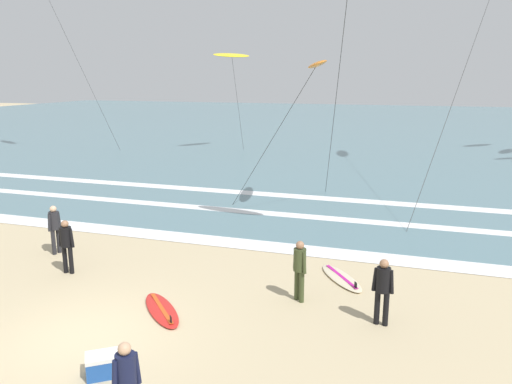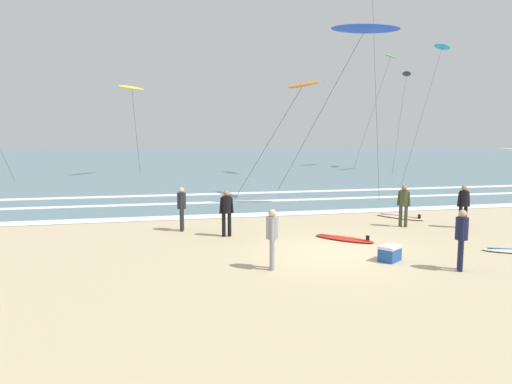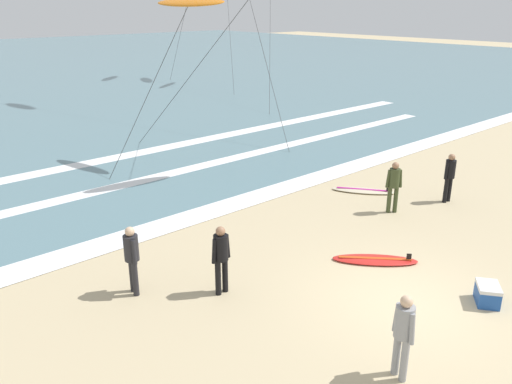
# 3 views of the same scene
# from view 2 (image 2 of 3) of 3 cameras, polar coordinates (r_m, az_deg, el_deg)

# --- Properties ---
(ground_plane) EXTENTS (160.00, 160.00, 0.00)m
(ground_plane) POSITION_cam_2_polar(r_m,az_deg,el_deg) (14.48, 9.05, -7.24)
(ground_plane) COLOR tan
(ocean_surface) EXTENTS (140.00, 90.00, 0.01)m
(ocean_surface) POSITION_cam_2_polar(r_m,az_deg,el_deg) (64.91, -7.72, 3.95)
(ocean_surface) COLOR slate
(ocean_surface) RESTS_ON ground
(wave_foam_shoreline) EXTENTS (52.08, 1.04, 0.01)m
(wave_foam_shoreline) POSITION_cam_2_polar(r_m,az_deg,el_deg) (20.60, -2.60, -2.81)
(wave_foam_shoreline) COLOR white
(wave_foam_shoreline) RESTS_ON ocean_surface
(wave_foam_mid_break) EXTENTS (38.14, 0.70, 0.01)m
(wave_foam_mid_break) POSITION_cam_2_polar(r_m,az_deg,el_deg) (24.53, -4.17, -1.21)
(wave_foam_mid_break) COLOR white
(wave_foam_mid_break) RESTS_ON ocean_surface
(wave_foam_outer_break) EXTENTS (37.68, 0.85, 0.01)m
(wave_foam_outer_break) POSITION_cam_2_polar(r_m,az_deg,el_deg) (28.27, 0.49, -0.08)
(wave_foam_outer_break) COLOR white
(wave_foam_outer_break) RESTS_ON ocean_surface
(surfer_left_far) EXTENTS (0.51, 0.32, 1.60)m
(surfer_left_far) POSITION_cam_2_polar(r_m,az_deg,el_deg) (16.43, -3.54, -2.04)
(surfer_left_far) COLOR black
(surfer_left_far) RESTS_ON ground
(surfer_foreground_main) EXTENTS (0.32, 0.52, 1.60)m
(surfer_foreground_main) POSITION_cam_2_polar(r_m,az_deg,el_deg) (17.53, -8.87, -1.53)
(surfer_foreground_main) COLOR #232328
(surfer_foreground_main) RESTS_ON ground
(surfer_left_near) EXTENTS (0.34, 0.48, 1.60)m
(surfer_left_near) POSITION_cam_2_polar(r_m,az_deg,el_deg) (13.47, 23.33, -4.66)
(surfer_left_near) COLOR #141938
(surfer_left_near) RESTS_ON ground
(surfer_background_far) EXTENTS (0.32, 0.51, 1.60)m
(surfer_background_far) POSITION_cam_2_polar(r_m,az_deg,el_deg) (12.49, 1.95, -4.96)
(surfer_background_far) COLOR gray
(surfer_background_far) RESTS_ON ground
(surfer_right_near) EXTENTS (0.45, 0.39, 1.60)m
(surfer_right_near) POSITION_cam_2_polar(r_m,az_deg,el_deg) (18.91, 17.22, -1.13)
(surfer_right_near) COLOR #384223
(surfer_right_near) RESTS_ON ground
(surfer_mid_group) EXTENTS (0.51, 0.32, 1.60)m
(surfer_mid_group) POSITION_cam_2_polar(r_m,az_deg,el_deg) (19.49, 23.53, -1.17)
(surfer_mid_group) COLOR black
(surfer_mid_group) RESTS_ON ground
(surfboard_foreground_flat) EXTENTS (1.87, 1.94, 0.25)m
(surfboard_foreground_flat) POSITION_cam_2_polar(r_m,az_deg,el_deg) (16.30, 10.49, -5.48)
(surfboard_foreground_flat) COLOR red
(surfboard_foreground_flat) RESTS_ON ground
(surfboard_left_pile) EXTENTS (1.71, 2.06, 0.25)m
(surfboard_left_pile) POSITION_cam_2_polar(r_m,az_deg,el_deg) (20.92, 16.84, -2.87)
(surfboard_left_pile) COLOR beige
(surfboard_left_pile) RESTS_ON ground
(kite_blue_low_near) EXTENTS (3.52, 8.78, 8.45)m
(kite_blue_low_near) POSITION_cam_2_polar(r_m,az_deg,el_deg) (23.36, 12.91, 18.35)
(kite_blue_low_near) COLOR blue
(kite_blue_low_near) RESTS_ON ground
(kite_lime_high_left) EXTENTS (4.96, 2.77, 11.36)m
(kite_lime_high_left) POSITION_cam_2_polar(r_m,az_deg,el_deg) (51.72, 15.77, 15.25)
(kite_lime_high_left) COLOR #70C628
(kite_lime_high_left) RESTS_ON ground
(kite_cyan_high_right) EXTENTS (10.13, 10.42, 11.26)m
(kite_cyan_high_right) POSITION_cam_2_polar(r_m,az_deg,el_deg) (46.81, 21.33, 15.76)
(kite_cyan_high_right) COLOR #23A8C6
(kite_cyan_high_right) RESTS_ON ground
(kite_black_far_left) EXTENTS (5.80, 8.45, 9.41)m
(kite_black_far_left) POSITION_cam_2_polar(r_m,az_deg,el_deg) (49.80, 17.52, 13.25)
(kite_black_far_left) COLOR black
(kite_black_far_left) RESTS_ON ground
(kite_yellow_far_right) EXTENTS (2.47, 3.06, 7.35)m
(kite_yellow_far_right) POSITION_cam_2_polar(r_m,az_deg,el_deg) (40.51, -14.62, 11.94)
(kite_yellow_far_right) COLOR yellow
(kite_yellow_far_right) RESTS_ON ground
(kite_orange_distant_high) EXTENTS (4.47, 3.29, 6.30)m
(kite_orange_distant_high) POSITION_cam_2_polar(r_m,az_deg,el_deg) (26.07, 5.65, 12.59)
(kite_orange_distant_high) COLOR orange
(kite_orange_distant_high) RESTS_ON ground
(cooler_box) EXTENTS (0.76, 0.72, 0.44)m
(cooler_box) POSITION_cam_2_polar(r_m,az_deg,el_deg) (13.95, 15.67, -7.04)
(cooler_box) COLOR #1E4C9E
(cooler_box) RESTS_ON ground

